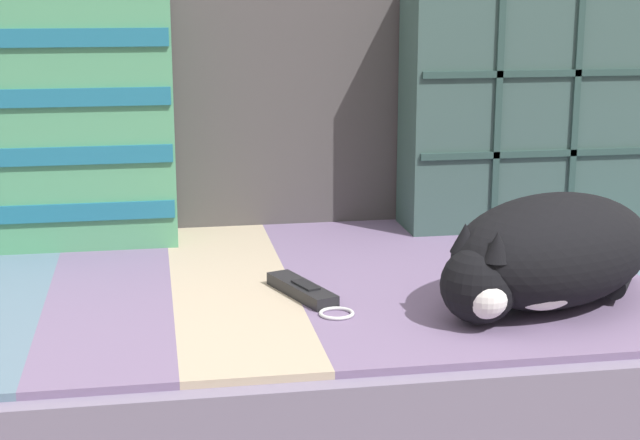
{
  "coord_description": "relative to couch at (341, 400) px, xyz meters",
  "views": [
    {
      "loc": [
        -0.29,
        -1.38,
        0.88
      ],
      "look_at": [
        -0.05,
        0.02,
        0.54
      ],
      "focal_mm": 55.0,
      "sensor_mm": 36.0,
      "label": 1
    }
  ],
  "objects": [
    {
      "name": "couch",
      "position": [
        0.0,
        0.0,
        0.0
      ],
      "size": [
        1.72,
        0.91,
        0.44
      ],
      "color": "brown",
      "rests_on": "ground_plane"
    },
    {
      "name": "sofa_backrest",
      "position": [
        -0.0,
        0.39,
        0.49
      ],
      "size": [
        1.69,
        0.14,
        0.53
      ],
      "color": "#474242",
      "rests_on": "couch"
    },
    {
      "name": "throw_pillow_quilted",
      "position": [
        0.39,
        0.24,
        0.44
      ],
      "size": [
        0.44,
        0.14,
        0.43
      ],
      "color": "#38514C",
      "rests_on": "couch"
    },
    {
      "name": "throw_pillow_striped",
      "position": [
        -0.45,
        0.24,
        0.44
      ],
      "size": [
        0.39,
        0.14,
        0.43
      ],
      "color": "#4C9366",
      "rests_on": "couch"
    },
    {
      "name": "sleeping_cat",
      "position": [
        0.24,
        -0.23,
        0.3
      ],
      "size": [
        0.4,
        0.34,
        0.16
      ],
      "color": "black",
      "rests_on": "couch"
    },
    {
      "name": "game_remote_far",
      "position": [
        -0.08,
        -0.13,
        0.23
      ],
      "size": [
        0.11,
        0.2,
        0.02
      ],
      "color": "black",
      "rests_on": "couch"
    }
  ]
}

